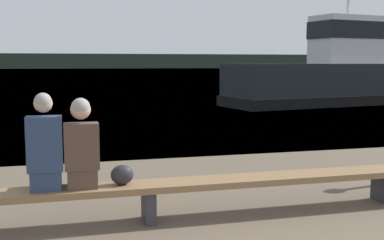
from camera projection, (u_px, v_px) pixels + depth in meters
The scene contains 7 objects.
water_surface at pixel (72, 70), 124.45m from camera, with size 240.00×240.00×0.00m, color #5684A3.
far_shoreline at pixel (70, 61), 152.80m from camera, with size 600.00×12.00×4.58m, color #2D3D2D.
bench_main at pixel (148, 190), 5.55m from camera, with size 6.88×0.44×0.45m.
person_left at pixel (45, 148), 5.20m from camera, with size 0.37×0.38×1.07m.
person_right at pixel (82, 147), 5.30m from camera, with size 0.37×0.39×1.01m.
shopping_bag at pixel (122, 175), 5.47m from camera, with size 0.26×0.20×0.23m.
tugboat_red at pixel (345, 76), 21.53m from camera, with size 11.54×4.71×6.30m.
Camera 1 is at (-1.70, -1.97, 1.83)m, focal length 45.00 mm.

